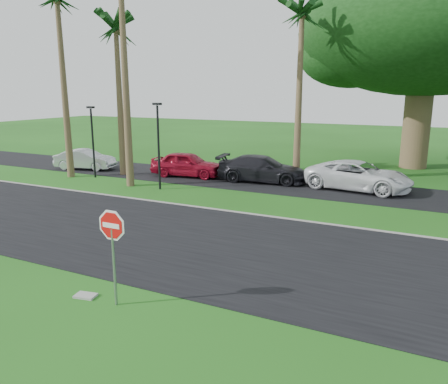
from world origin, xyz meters
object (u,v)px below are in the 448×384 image
object	(u,v)px
car_red	(187,164)
car_dark	(262,169)
car_silver	(85,160)
stop_sign_near	(113,238)
car_minivan	(359,176)

from	to	relation	value
car_red	car_dark	distance (m)	4.82
car_silver	car_red	xyz separation A→B (m)	(7.51, 0.91, 0.10)
car_silver	car_red	bearing A→B (deg)	-96.61
car_red	stop_sign_near	bearing A→B (deg)	-163.54
stop_sign_near	car_silver	distance (m)	20.41
car_silver	car_red	world-z (taller)	car_red
car_red	car_minivan	distance (m)	10.27
car_red	car_minivan	size ratio (longest dim) A/B	0.81
car_dark	car_minivan	xyz separation A→B (m)	(5.45, 0.25, 0.01)
stop_sign_near	car_silver	world-z (taller)	stop_sign_near
stop_sign_near	car_red	bearing A→B (deg)	114.62
stop_sign_near	car_minivan	distance (m)	16.39
car_red	car_minivan	world-z (taller)	car_minivan
stop_sign_near	car_dark	world-z (taller)	stop_sign_near
car_silver	car_dark	world-z (taller)	car_dark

